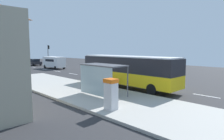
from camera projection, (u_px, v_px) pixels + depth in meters
ground_plane at (72, 74)px, 30.68m from camera, size 56.00×92.00×0.04m
sidewalk_platform at (85, 92)px, 17.70m from camera, size 6.20×30.00×0.18m
lane_stripe_seg_0 at (206, 96)px, 16.65m from camera, size 0.16×2.20×0.01m
lane_stripe_seg_1 at (155, 88)px, 20.20m from camera, size 0.16×2.20×0.01m
lane_stripe_seg_2 at (120, 82)px, 23.75m from camera, size 0.16×2.20×0.01m
lane_stripe_seg_3 at (93, 77)px, 27.30m from camera, size 0.16×2.20×0.01m
lane_stripe_seg_4 at (73, 74)px, 30.85m from camera, size 0.16×2.20×0.01m
lane_stripe_seg_5 at (57, 71)px, 34.40m from camera, size 0.16×2.20×0.01m
lane_stripe_seg_6 at (44, 69)px, 37.95m from camera, size 0.16×2.20×0.01m
lane_stripe_seg_7 at (33, 67)px, 41.51m from camera, size 0.16×2.20×0.01m
bus at (128, 70)px, 20.10m from camera, size 2.55×11.01×3.21m
white_van at (54, 62)px, 38.84m from camera, size 2.21×5.28×2.30m
sedan_near at (20, 60)px, 51.91m from camera, size 1.94×4.45×1.52m
sedan_far at (34, 62)px, 45.84m from camera, size 1.97×4.46×1.52m
ticket_machine at (111, 94)px, 12.33m from camera, size 0.66×0.76×1.94m
recycling_bin_orange at (103, 83)px, 19.21m from camera, size 0.52×0.52×0.95m
recycling_bin_yellow at (98, 82)px, 19.70m from camera, size 0.52×0.52×0.95m
recycling_bin_red at (94, 81)px, 20.20m from camera, size 0.52×0.52×0.95m
recycling_bin_green at (89, 80)px, 20.70m from camera, size 0.52×0.52×0.95m
traffic_light_near_side at (48, 52)px, 47.20m from camera, size 0.49×0.28×4.70m
traffic_light_far_side at (8, 51)px, 41.76m from camera, size 0.49×0.28×5.07m
bus_shelter at (100, 72)px, 15.95m from camera, size 1.80×4.00×2.50m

